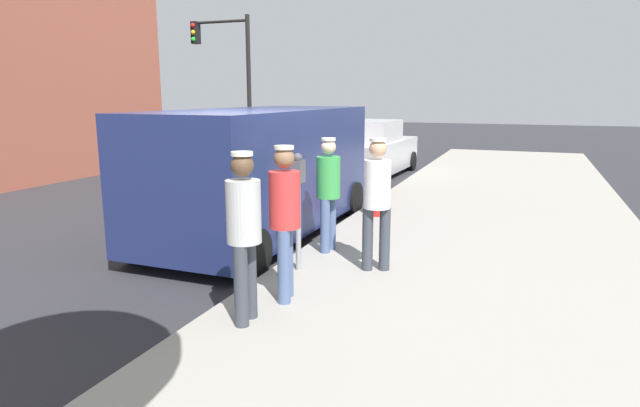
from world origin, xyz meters
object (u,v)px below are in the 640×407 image
at_px(pedestrian_in_white, 377,196).
at_px(parked_van, 262,169).
at_px(parking_meter_near, 298,192).
at_px(traffic_light_corner, 228,63).
at_px(pedestrian_in_gray, 244,226).
at_px(pedestrian_in_green, 328,187).
at_px(fire_hydrant, 377,194).
at_px(pedestrian_in_red, 285,213).
at_px(parked_sedan_ahead, 369,151).

xyz_separation_m(pedestrian_in_white, parked_van, (-2.44, 1.57, 0.02)).
distance_m(parking_meter_near, parked_van, 2.44).
height_order(parking_meter_near, traffic_light_corner, traffic_light_corner).
xyz_separation_m(pedestrian_in_gray, pedestrian_in_green, (-0.11, 2.66, -0.05)).
relative_size(parked_van, fire_hydrant, 6.08).
distance_m(pedestrian_in_green, fire_hydrant, 2.55).
bearing_deg(parking_meter_near, traffic_light_corner, 123.82).
xyz_separation_m(parking_meter_near, pedestrian_in_red, (0.28, -1.01, -0.05)).
height_order(pedestrian_in_red, parked_van, parked_van).
bearing_deg(pedestrian_in_green, parked_sedan_ahead, 102.18).
relative_size(pedestrian_in_red, parked_van, 0.33).
height_order(pedestrian_in_green, fire_hydrant, pedestrian_in_green).
relative_size(parking_meter_near, fire_hydrant, 1.77).
bearing_deg(pedestrian_in_green, pedestrian_in_gray, -87.65).
height_order(parked_van, fire_hydrant, parked_van).
bearing_deg(parked_sedan_ahead, traffic_light_corner, 157.49).
xyz_separation_m(parked_van, traffic_light_corner, (-6.43, 9.91, 2.36)).
distance_m(pedestrian_in_gray, traffic_light_corner, 15.95).
distance_m(parked_sedan_ahead, fire_hydrant, 6.10).
height_order(pedestrian_in_white, fire_hydrant, pedestrian_in_white).
height_order(pedestrian_in_red, fire_hydrant, pedestrian_in_red).
xyz_separation_m(pedestrian_in_red, parked_sedan_ahead, (-2.02, 10.28, -0.38)).
relative_size(parked_van, parked_sedan_ahead, 1.17).
distance_m(parking_meter_near, traffic_light_corner, 14.44).
bearing_deg(parked_van, pedestrian_in_gray, -65.34).
distance_m(pedestrian_in_white, traffic_light_corner, 14.70).
height_order(parking_meter_near, pedestrian_in_white, pedestrian_in_white).
xyz_separation_m(pedestrian_in_gray, parked_van, (-1.66, 3.63, 0.02)).
relative_size(pedestrian_in_gray, parked_sedan_ahead, 0.38).
relative_size(parking_meter_near, pedestrian_in_gray, 0.89).
height_order(parked_sedan_ahead, traffic_light_corner, traffic_light_corner).
distance_m(pedestrian_in_red, parked_sedan_ahead, 10.48).
distance_m(parking_meter_near, parked_sedan_ahead, 9.44).
bearing_deg(pedestrian_in_gray, pedestrian_in_green, 92.35).
xyz_separation_m(parking_meter_near, parked_van, (-1.50, 1.93, -0.03)).
bearing_deg(pedestrian_in_green, traffic_light_corner, 126.28).
distance_m(parked_sedan_ahead, traffic_light_corner, 7.25).
relative_size(parking_meter_near, parked_van, 0.29).
relative_size(pedestrian_in_red, pedestrian_in_green, 1.04).
height_order(parking_meter_near, parked_sedan_ahead, parking_meter_near).
bearing_deg(pedestrian_in_white, pedestrian_in_gray, -110.60).
xyz_separation_m(parking_meter_near, parked_sedan_ahead, (-1.74, 9.27, -0.43)).
relative_size(pedestrian_in_green, parked_van, 0.31).
height_order(pedestrian_in_gray, pedestrian_in_white, pedestrian_in_gray).
relative_size(pedestrian_in_red, traffic_light_corner, 0.33).
xyz_separation_m(pedestrian_in_white, parked_sedan_ahead, (-2.68, 8.91, -0.38)).
bearing_deg(parking_meter_near, parked_sedan_ahead, 100.62).
relative_size(pedestrian_in_gray, pedestrian_in_red, 1.00).
relative_size(pedestrian_in_red, pedestrian_in_white, 1.00).
bearing_deg(pedestrian_in_green, pedestrian_in_red, -83.45).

